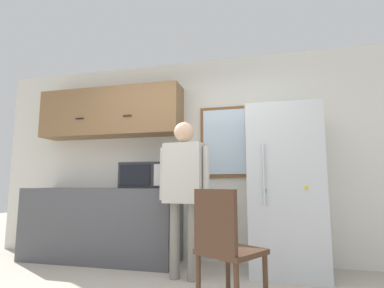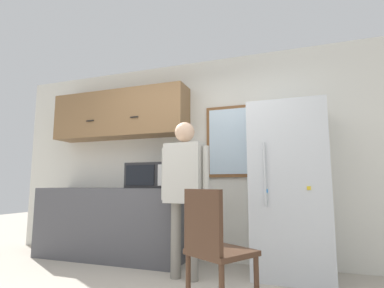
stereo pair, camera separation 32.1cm
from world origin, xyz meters
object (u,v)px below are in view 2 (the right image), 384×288
refrigerator (289,188)px  chair (214,245)px  person (185,181)px  microwave (151,176)px

refrigerator → chair: 1.41m
person → refrigerator: refrigerator is taller
microwave → person: bearing=-34.0°
microwave → refrigerator: (1.69, 0.04, -0.16)m
person → microwave: bearing=152.0°
refrigerator → person: bearing=-156.4°
person → chair: 1.06m
microwave → person: person is taller
person → chair: person is taller
refrigerator → chair: size_ratio=1.98×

